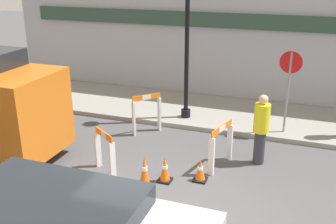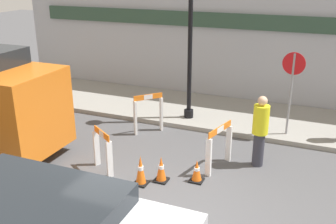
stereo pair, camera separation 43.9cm
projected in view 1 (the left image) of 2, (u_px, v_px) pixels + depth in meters
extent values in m
cube|color=gray|center=(234.00, 115.00, 12.51)|extent=(18.00, 3.09, 0.14)
cube|color=#A3A8B2|center=(248.00, 23.00, 13.01)|extent=(18.00, 0.12, 5.50)
cube|color=#2D4738|center=(248.00, 22.00, 12.90)|extent=(16.20, 0.10, 0.50)
cylinder|color=black|center=(186.00, 113.00, 12.10)|extent=(0.29, 0.29, 0.24)
cylinder|color=black|center=(187.00, 48.00, 11.40)|extent=(0.13, 0.13, 4.30)
cylinder|color=gray|center=(288.00, 93.00, 10.66)|extent=(0.06, 0.06, 2.26)
cylinder|color=red|center=(291.00, 62.00, 10.36)|extent=(0.60, 0.09, 0.60)
cube|color=white|center=(211.00, 157.00, 8.87)|extent=(0.14, 0.09, 0.92)
cube|color=white|center=(230.00, 142.00, 9.60)|extent=(0.14, 0.09, 0.92)
cube|color=orange|center=(222.00, 128.00, 9.05)|extent=(0.27, 0.97, 0.15)
cube|color=white|center=(222.00, 128.00, 9.05)|extent=(0.10, 0.30, 0.14)
cube|color=white|center=(159.00, 114.00, 11.33)|extent=(0.14, 0.13, 1.00)
cube|color=white|center=(134.00, 119.00, 10.99)|extent=(0.14, 0.13, 1.00)
cube|color=orange|center=(146.00, 97.00, 10.96)|extent=(0.60, 0.65, 0.15)
cube|color=white|center=(146.00, 97.00, 10.96)|extent=(0.20, 0.21, 0.13)
cube|color=white|center=(98.00, 150.00, 9.27)|extent=(0.12, 0.14, 0.87)
cube|color=white|center=(113.00, 161.00, 8.74)|extent=(0.12, 0.14, 0.87)
cube|color=orange|center=(104.00, 135.00, 8.83)|extent=(0.64, 0.44, 0.15)
cube|color=white|center=(104.00, 135.00, 8.83)|extent=(0.21, 0.15, 0.14)
cube|color=black|center=(200.00, 179.00, 8.79)|extent=(0.30, 0.30, 0.04)
cone|color=orange|center=(200.00, 169.00, 8.70)|extent=(0.22, 0.23, 0.48)
cylinder|color=white|center=(200.00, 168.00, 8.69)|extent=(0.13, 0.13, 0.07)
cube|color=black|center=(145.00, 184.00, 8.61)|extent=(0.30, 0.30, 0.04)
cone|color=orange|center=(145.00, 170.00, 8.49)|extent=(0.23, 0.23, 0.65)
cylinder|color=white|center=(145.00, 169.00, 8.48)|extent=(0.13, 0.13, 0.09)
cube|color=black|center=(165.00, 180.00, 8.76)|extent=(0.30, 0.30, 0.04)
cone|color=orange|center=(165.00, 168.00, 8.65)|extent=(0.22, 0.23, 0.56)
cylinder|color=white|center=(165.00, 167.00, 8.64)|extent=(0.13, 0.13, 0.08)
cylinder|color=#33333D|center=(259.00, 147.00, 9.43)|extent=(0.31, 0.31, 0.83)
cylinder|color=yellow|center=(262.00, 118.00, 9.17)|extent=(0.43, 0.43, 0.69)
sphere|color=#DBAD89|center=(263.00, 99.00, 9.01)|extent=(0.26, 0.26, 0.23)
cube|color=#1E2328|center=(47.00, 217.00, 4.92)|extent=(2.32, 1.58, 0.55)
cylinder|color=black|center=(45.00, 136.00, 10.38)|extent=(0.60, 0.18, 0.60)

